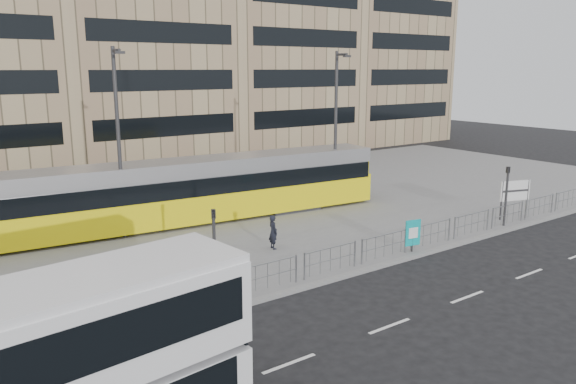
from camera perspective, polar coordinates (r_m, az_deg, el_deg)
ground at (r=22.75m, az=6.48°, el=-8.52°), size 120.00×120.00×0.00m
plaza at (r=32.17m, az=-8.06°, el=-2.14°), size 64.00×24.00×0.15m
kerb at (r=22.76m, az=6.40°, el=-8.31°), size 64.00×0.25×0.17m
building_row at (r=52.58m, az=-18.95°, el=17.06°), size 70.40×18.40×31.20m
pedestrian_barrier at (r=24.09m, az=9.27°, el=-4.93°), size 32.07×0.07×1.10m
road_markings at (r=20.95m, az=16.08°, el=-10.84°), size 62.00×0.12×0.01m
tram at (r=28.99m, az=-15.71°, el=-0.56°), size 28.31×5.42×3.32m
station_sign at (r=32.44m, az=22.06°, el=-0.04°), size 1.75×0.65×2.10m
ad_panel at (r=25.40m, az=12.57°, el=-4.11°), size 0.77×0.21×1.46m
pedestrian at (r=25.24m, az=-1.52°, el=-4.09°), size 0.45×0.61×1.55m
traffic_light_west at (r=20.28m, az=-7.51°, el=-4.83°), size 0.23×0.25×3.10m
traffic_light_east at (r=30.73m, az=21.34°, el=0.35°), size 0.20×0.23×3.10m
lamp_post_west at (r=27.30m, az=-16.81°, el=5.38°), size 0.45×1.04×8.94m
lamp_post_east at (r=32.84m, az=4.92°, el=6.95°), size 0.45×1.04×8.92m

